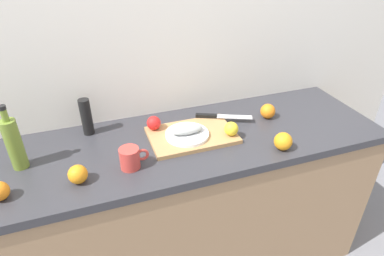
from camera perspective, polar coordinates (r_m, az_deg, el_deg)
name	(u,v)px	position (r m, az deg, el deg)	size (l,w,h in m)	color
back_wall	(159,48)	(1.69, -5.72, 13.64)	(3.20, 0.05, 2.50)	white
kitchen_counter	(182,209)	(1.85, -1.79, -13.86)	(2.00, 0.60, 0.90)	#9E7A56
cutting_board	(192,135)	(1.58, 0.00, -1.24)	(0.41, 0.27, 0.02)	tan
white_plate	(187,134)	(1.55, -0.86, -1.08)	(0.21, 0.21, 0.01)	white
fish_fillet	(187,130)	(1.54, -0.87, -0.29)	(0.15, 0.07, 0.04)	#999E99
chef_knife	(217,116)	(1.71, 4.26, 2.05)	(0.28, 0.14, 0.02)	silver
lemon_0	(231,129)	(1.56, 6.79, -0.13)	(0.07, 0.07, 0.07)	yellow
tomato_0	(154,123)	(1.60, -6.62, 0.86)	(0.07, 0.07, 0.07)	red
olive_oil_bottle	(14,143)	(1.51, -28.40, -2.32)	(0.06, 0.06, 0.29)	olive
coffee_mug_0	(130,158)	(1.39, -10.59, -5.12)	(0.12, 0.08, 0.09)	#CC3F38
orange_0	(78,174)	(1.37, -19.12, -7.56)	(0.08, 0.08, 0.08)	orange
orange_2	(283,141)	(1.54, 15.45, -2.23)	(0.08, 0.08, 0.08)	orange
orange_3	(268,111)	(1.77, 12.96, 2.86)	(0.08, 0.08, 0.08)	orange
pepper_mill	(86,117)	(1.65, -17.78, 1.83)	(0.05, 0.05, 0.18)	black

